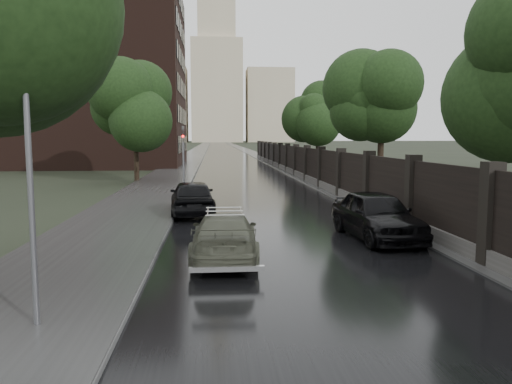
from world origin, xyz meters
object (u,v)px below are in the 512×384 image
Objects in this scene: hatchback_left at (192,197)px; car_right_near at (377,215)px; tree_right_b at (382,109)px; tree_right_c at (318,119)px; tree_left_far at (135,110)px; lamp_post at (30,177)px; traffic_light at (183,151)px; volga_sedan at (225,236)px.

car_right_near is at bearing 133.59° from hatchback_left.
tree_right_b is 1.00× the size of tree_right_c.
tree_left_far is at bearing 152.70° from tree_right_b.
tree_right_c is 40.67m from lamp_post.
lamp_post is (-12.90, -38.50, -2.28)m from tree_right_c.
tree_left_far is 18.45m from tree_right_c.
tree_left_far is 24.33m from car_right_near.
tree_right_b is 12.44m from traffic_light.
lamp_post is (-12.90, -20.50, -2.28)m from tree_right_b.
volga_sedan is (2.19, -18.54, -1.76)m from traffic_light.
tree_right_c is (15.50, 10.00, -0.29)m from tree_left_far.
lamp_post is 1.28× the size of traffic_light.
volga_sedan is at bearing -75.96° from tree_left_far.
tree_right_c reaches higher than volga_sedan.
tree_left_far is at bearing 126.47° from traffic_light.
tree_right_c is 1.51× the size of car_right_near.
tree_left_far is 17.02m from hatchback_left.
lamp_post is at bearing -122.18° from tree_right_b.
tree_right_b reaches higher than car_right_near.
tree_right_c is at bearing -117.26° from hatchback_left.
tree_right_b is 18.78m from volga_sedan.
hatchback_left is at bearing -79.46° from volga_sedan.
traffic_light is 0.92× the size of volga_sedan.
tree_left_far is 1.05× the size of tree_right_c.
tree_left_far reaches higher than hatchback_left.
traffic_light is (1.10, 23.49, -0.27)m from lamp_post.
traffic_light reaches higher than volga_sedan.
volga_sedan is at bearing 56.45° from lamp_post.
volga_sedan is 5.48m from car_right_near.
hatchback_left is (0.99, -10.73, -1.63)m from traffic_light.
lamp_post is (2.60, -28.50, -2.57)m from tree_left_far.
tree_left_far is at bearing 112.28° from car_right_near.
traffic_light is 0.89× the size of hatchback_left.
car_right_near is (10.88, -21.30, -4.45)m from tree_left_far.
tree_right_b is 1.51× the size of car_right_near.
lamp_post is 13.07m from hatchback_left.
car_right_near is (7.18, -16.29, -1.61)m from traffic_light.
lamp_post is at bearing -143.78° from car_right_near.
tree_right_b is at bearing -148.88° from hatchback_left.
tree_right_b is 1.55× the size of hatchback_left.
tree_left_far is 1.05× the size of tree_right_b.
volga_sedan is (5.89, -23.54, -4.61)m from tree_left_far.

